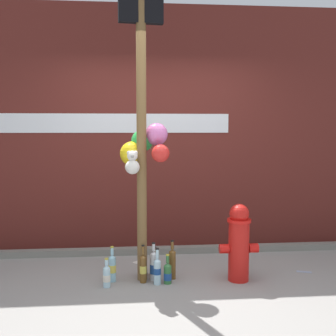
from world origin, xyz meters
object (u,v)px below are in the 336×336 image
(memorial_post, at_px, (142,128))
(bottle_5, at_px, (107,276))
(bottle_8, at_px, (172,263))
(bottle_0, at_px, (155,264))
(fire_hydrant, at_px, (239,242))
(bottle_2, at_px, (112,267))
(bottle_7, at_px, (142,264))
(bottle_6, at_px, (154,266))
(bottle_1, at_px, (143,268))
(bottle_4, at_px, (157,270))
(bottle_3, at_px, (168,273))

(memorial_post, bearing_deg, bottle_5, -148.73)
(bottle_8, bearing_deg, bottle_0, 147.82)
(fire_hydrant, bearing_deg, memorial_post, 171.19)
(bottle_2, distance_m, bottle_7, 0.33)
(bottle_0, bearing_deg, bottle_7, 178.84)
(bottle_0, relative_size, bottle_6, 0.80)
(bottle_5, xyz_separation_m, bottle_6, (0.47, 0.16, 0.04))
(memorial_post, xyz_separation_m, bottle_7, (-0.01, 0.07, -1.43))
(bottle_1, xyz_separation_m, bottle_5, (-0.36, -0.09, -0.04))
(bottle_4, height_order, bottle_7, bottle_4)
(memorial_post, height_order, bottle_3, memorial_post)
(fire_hydrant, distance_m, bottle_1, 1.01)
(bottle_3, relative_size, bottle_5, 1.03)
(bottle_4, distance_m, bottle_7, 0.29)
(memorial_post, bearing_deg, bottle_4, -53.19)
(bottle_5, bearing_deg, bottle_0, 30.33)
(bottle_4, bearing_deg, bottle_7, 120.14)
(bottle_6, xyz_separation_m, bottle_7, (-0.12, 0.13, -0.02))
(memorial_post, bearing_deg, bottle_3, -35.90)
(bottle_2, bearing_deg, bottle_6, 0.68)
(bottle_1, bearing_deg, memorial_post, 89.90)
(bottle_0, height_order, bottle_2, bottle_2)
(fire_hydrant, xyz_separation_m, bottle_5, (-1.34, -0.07, -0.29))
(bottle_5, bearing_deg, bottle_1, 14.66)
(bottle_2, relative_size, bottle_6, 0.93)
(bottle_1, relative_size, bottle_5, 1.34)
(bottle_5, height_order, bottle_6, bottle_6)
(bottle_2, bearing_deg, bottle_8, 1.92)
(fire_hydrant, bearing_deg, bottle_4, -177.71)
(memorial_post, distance_m, bottle_2, 1.45)
(bottle_5, bearing_deg, bottle_7, 39.39)
(bottle_0, xyz_separation_m, bottle_1, (-0.13, -0.19, 0.02))
(bottle_0, height_order, bottle_6, bottle_6)
(bottle_0, bearing_deg, bottle_8, -32.18)
(bottle_6, xyz_separation_m, bottle_8, (0.19, 0.02, 0.02))
(memorial_post, height_order, fire_hydrant, memorial_post)
(bottle_6, bearing_deg, fire_hydrant, -6.03)
(bottle_1, relative_size, bottle_4, 1.05)
(bottle_2, bearing_deg, bottle_1, -10.91)
(bottle_4, xyz_separation_m, bottle_6, (-0.03, 0.12, 0.01))
(bottle_2, bearing_deg, bottle_0, 16.63)
(bottle_3, xyz_separation_m, bottle_4, (-0.11, -0.01, 0.04))
(fire_hydrant, xyz_separation_m, bottle_3, (-0.73, -0.02, -0.30))
(bottle_0, relative_size, bottle_4, 0.85)
(bottle_5, xyz_separation_m, bottle_8, (0.66, 0.18, 0.05))
(bottle_4, height_order, bottle_8, bottle_8)
(memorial_post, relative_size, fire_hydrant, 3.70)
(fire_hydrant, xyz_separation_m, bottle_0, (-0.85, 0.22, -0.27))
(fire_hydrant, bearing_deg, bottle_1, 178.46)
(bottle_0, height_order, bottle_3, bottle_0)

